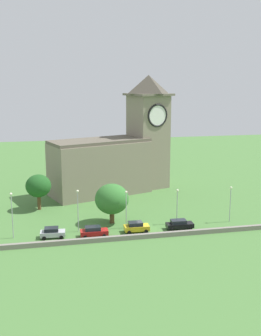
{
  "coord_description": "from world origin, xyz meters",
  "views": [
    {
      "loc": [
        -16.95,
        -67.8,
        25.64
      ],
      "look_at": [
        -0.37,
        10.03,
        8.87
      ],
      "focal_mm": 44.46,
      "sensor_mm": 36.0,
      "label": 1
    }
  ],
  "objects_px": {
    "streetlamp_central": "(126,203)",
    "streetlamp_east_end": "(230,198)",
    "car_yellow": "(136,227)",
    "car_red": "(94,231)",
    "streetlamp_west_mid": "(78,204)",
    "car_black": "(179,224)",
    "church": "(119,153)",
    "streetlamp_west_end": "(12,208)",
    "tree_by_tower": "(38,186)",
    "tree_churchyard": "(112,199)",
    "car_silver": "(52,233)",
    "streetlamp_east_mid": "(177,201)"
  },
  "relations": [
    {
      "from": "car_black",
      "to": "streetlamp_east_end",
      "type": "relative_size",
      "value": 0.72
    },
    {
      "from": "car_black",
      "to": "streetlamp_central",
      "type": "xyz_separation_m",
      "value": [
        -9.05,
        2.49,
        3.7
      ]
    },
    {
      "from": "streetlamp_east_end",
      "to": "streetlamp_east_mid",
      "type": "bearing_deg",
      "value": 174.16
    },
    {
      "from": "tree_churchyard",
      "to": "streetlamp_east_mid",
      "type": "bearing_deg",
      "value": -14.05
    },
    {
      "from": "car_red",
      "to": "streetlamp_west_mid",
      "type": "height_order",
      "value": "streetlamp_west_mid"
    },
    {
      "from": "church",
      "to": "car_yellow",
      "type": "relative_size",
      "value": 6.96
    },
    {
      "from": "car_yellow",
      "to": "streetlamp_central",
      "type": "distance_m",
      "value": 4.51
    },
    {
      "from": "car_red",
      "to": "car_black",
      "type": "distance_m",
      "value": 15.19
    },
    {
      "from": "car_yellow",
      "to": "streetlamp_central",
      "type": "bearing_deg",
      "value": 119.39
    },
    {
      "from": "car_silver",
      "to": "car_yellow",
      "type": "xyz_separation_m",
      "value": [
        14.23,
        -0.32,
        0.03
      ]
    },
    {
      "from": "church",
      "to": "car_silver",
      "type": "bearing_deg",
      "value": -120.85
    },
    {
      "from": "car_silver",
      "to": "streetlamp_east_end",
      "type": "bearing_deg",
      "value": 2.31
    },
    {
      "from": "car_red",
      "to": "streetlamp_west_end",
      "type": "xyz_separation_m",
      "value": [
        -13.16,
        2.05,
        4.24
      ]
    },
    {
      "from": "church",
      "to": "car_yellow",
      "type": "height_order",
      "value": "church"
    },
    {
      "from": "streetlamp_east_mid",
      "to": "streetlamp_central",
      "type": "bearing_deg",
      "value": -178.09
    },
    {
      "from": "car_red",
      "to": "streetlamp_central",
      "type": "xyz_separation_m",
      "value": [
        6.13,
        2.89,
        3.68
      ]
    },
    {
      "from": "car_silver",
      "to": "tree_churchyard",
      "type": "distance_m",
      "value": 12.63
    },
    {
      "from": "car_red",
      "to": "streetlamp_east_end",
      "type": "height_order",
      "value": "streetlamp_east_end"
    },
    {
      "from": "streetlamp_west_end",
      "to": "tree_churchyard",
      "type": "height_order",
      "value": "streetlamp_west_end"
    },
    {
      "from": "car_red",
      "to": "car_yellow",
      "type": "distance_m",
      "value": 7.46
    },
    {
      "from": "tree_churchyard",
      "to": "tree_by_tower",
      "type": "relative_size",
      "value": 1.02
    },
    {
      "from": "car_silver",
      "to": "tree_by_tower",
      "type": "distance_m",
      "value": 16.92
    },
    {
      "from": "tree_churchyard",
      "to": "car_silver",
      "type": "bearing_deg",
      "value": -154.57
    },
    {
      "from": "car_silver",
      "to": "tree_by_tower",
      "type": "relative_size",
      "value": 0.58
    },
    {
      "from": "tree_by_tower",
      "to": "streetlamp_east_mid",
      "type": "bearing_deg",
      "value": -29.62
    },
    {
      "from": "streetlamp_central",
      "to": "streetlamp_east_end",
      "type": "bearing_deg",
      "value": -2.05
    },
    {
      "from": "car_black",
      "to": "streetlamp_west_end",
      "type": "height_order",
      "value": "streetlamp_west_end"
    },
    {
      "from": "car_silver",
      "to": "streetlamp_central",
      "type": "distance_m",
      "value": 13.59
    },
    {
      "from": "car_yellow",
      "to": "streetlamp_east_end",
      "type": "relative_size",
      "value": 0.65
    },
    {
      "from": "car_red",
      "to": "car_yellow",
      "type": "xyz_separation_m",
      "value": [
        7.43,
        0.58,
        0.03
      ]
    },
    {
      "from": "car_red",
      "to": "streetlamp_east_mid",
      "type": "xyz_separation_m",
      "value": [
        15.62,
        3.21,
        3.49
      ]
    },
    {
      "from": "car_yellow",
      "to": "streetlamp_west_end",
      "type": "bearing_deg",
      "value": 175.92
    },
    {
      "from": "car_black",
      "to": "streetlamp_east_mid",
      "type": "xyz_separation_m",
      "value": [
        0.44,
        2.81,
        3.51
      ]
    },
    {
      "from": "car_silver",
      "to": "streetlamp_east_end",
      "type": "xyz_separation_m",
      "value": [
        32.32,
        1.3,
        3.63
      ]
    },
    {
      "from": "tree_by_tower",
      "to": "streetlamp_central",
      "type": "bearing_deg",
      "value": -43.45
    },
    {
      "from": "car_silver",
      "to": "car_black",
      "type": "xyz_separation_m",
      "value": [
        21.98,
        -0.49,
        -0.02
      ]
    },
    {
      "from": "car_silver",
      "to": "streetlamp_west_mid",
      "type": "distance_m",
      "value": 6.36
    },
    {
      "from": "church",
      "to": "streetlamp_east_mid",
      "type": "xyz_separation_m",
      "value": [
        6.03,
        -25.13,
        -4.78
      ]
    },
    {
      "from": "church",
      "to": "tree_by_tower",
      "type": "relative_size",
      "value": 4.18
    },
    {
      "from": "streetlamp_west_end",
      "to": "tree_churchyard",
      "type": "bearing_deg",
      "value": 13.17
    },
    {
      "from": "streetlamp_west_mid",
      "to": "church",
      "type": "bearing_deg",
      "value": 64.91
    },
    {
      "from": "car_yellow",
      "to": "streetlamp_central",
      "type": "relative_size",
      "value": 0.64
    },
    {
      "from": "car_red",
      "to": "tree_churchyard",
      "type": "height_order",
      "value": "tree_churchyard"
    },
    {
      "from": "church",
      "to": "car_red",
      "type": "bearing_deg",
      "value": -108.7
    },
    {
      "from": "car_red",
      "to": "tree_by_tower",
      "type": "bearing_deg",
      "value": 117.54
    },
    {
      "from": "streetlamp_central",
      "to": "car_yellow",
      "type": "bearing_deg",
      "value": -60.61
    },
    {
      "from": "streetlamp_west_mid",
      "to": "car_black",
      "type": "bearing_deg",
      "value": -8.13
    },
    {
      "from": "car_red",
      "to": "streetlamp_west_end",
      "type": "distance_m",
      "value": 13.98
    },
    {
      "from": "church",
      "to": "streetlamp_west_end",
      "type": "relative_size",
      "value": 3.87
    },
    {
      "from": "car_black",
      "to": "streetlamp_west_end",
      "type": "relative_size",
      "value": 0.62
    }
  ]
}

